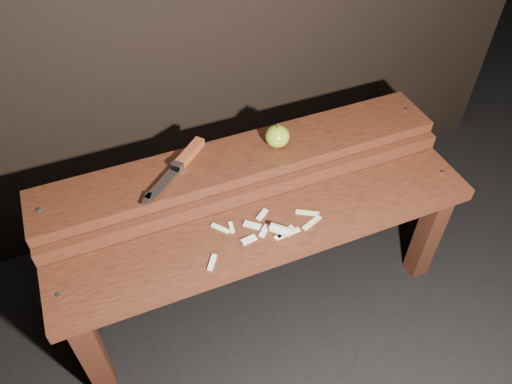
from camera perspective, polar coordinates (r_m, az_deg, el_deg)
name	(u,v)px	position (r m, az deg, el deg)	size (l,w,h in m)	color
ground	(263,296)	(1.72, 0.78, -11.85)	(60.00, 60.00, 0.00)	black
bench_front_tier	(273,245)	(1.40, 1.91, -6.07)	(1.20, 0.20, 0.42)	black
bench_rear_tier	(242,177)	(1.49, -1.56, 1.74)	(1.20, 0.21, 0.50)	black
apple	(277,136)	(1.45, 2.44, 6.39)	(0.07, 0.07, 0.08)	olive
knife	(183,160)	(1.41, -8.30, 3.63)	(0.23, 0.20, 0.03)	brown
apple_scraps	(271,230)	(1.33, 1.73, -4.35)	(0.35, 0.15, 0.03)	beige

